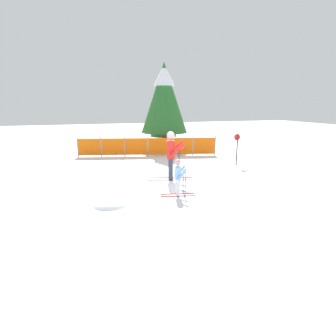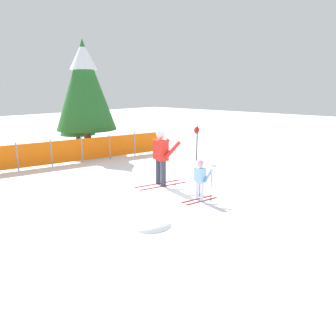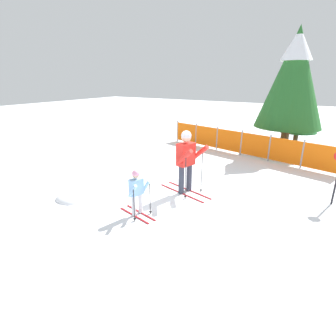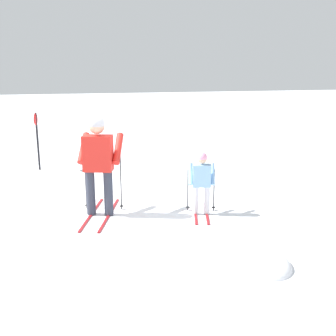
{
  "view_description": "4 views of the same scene",
  "coord_description": "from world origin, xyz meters",
  "px_view_note": "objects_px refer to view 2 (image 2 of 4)",
  "views": [
    {
      "loc": [
        -3.08,
        -8.65,
        2.71
      ],
      "look_at": [
        -0.56,
        -0.64,
        0.67
      ],
      "focal_mm": 28.0,
      "sensor_mm": 36.0,
      "label": 1
    },
    {
      "loc": [
        -7.35,
        -6.48,
        2.99
      ],
      "look_at": [
        -0.54,
        -0.35,
        0.72
      ],
      "focal_mm": 35.0,
      "sensor_mm": 36.0,
      "label": 2
    },
    {
      "loc": [
        3.02,
        -5.83,
        3.09
      ],
      "look_at": [
        -0.41,
        -0.26,
        0.84
      ],
      "focal_mm": 28.0,
      "sensor_mm": 36.0,
      "label": 3
    },
    {
      "loc": [
        -7.33,
        0.58,
        2.64
      ],
      "look_at": [
        -0.13,
        -0.96,
        0.78
      ],
      "focal_mm": 45.0,
      "sensor_mm": 36.0,
      "label": 4
    }
  ],
  "objects_px": {
    "skier_child": "(200,177)",
    "conifer_far": "(85,84)",
    "safety_fence": "(82,150)",
    "conifer_near": "(76,108)",
    "skier_adult": "(161,152)",
    "trail_marker": "(197,140)"
  },
  "relations": [
    {
      "from": "skier_child",
      "to": "conifer_far",
      "type": "relative_size",
      "value": 0.22
    },
    {
      "from": "safety_fence",
      "to": "conifer_near",
      "type": "bearing_deg",
      "value": 59.34
    },
    {
      "from": "skier_adult",
      "to": "trail_marker",
      "type": "distance_m",
      "value": 3.81
    },
    {
      "from": "safety_fence",
      "to": "conifer_far",
      "type": "bearing_deg",
      "value": 49.04
    },
    {
      "from": "skier_adult",
      "to": "conifer_far",
      "type": "xyz_separation_m",
      "value": [
        1.6,
        6.25,
        2.08
      ]
    },
    {
      "from": "safety_fence",
      "to": "conifer_far",
      "type": "distance_m",
      "value": 3.4
    },
    {
      "from": "skier_adult",
      "to": "safety_fence",
      "type": "distance_m",
      "value": 4.64
    },
    {
      "from": "skier_adult",
      "to": "conifer_far",
      "type": "bearing_deg",
      "value": 91.53
    },
    {
      "from": "conifer_far",
      "to": "conifer_near",
      "type": "height_order",
      "value": "conifer_far"
    },
    {
      "from": "skier_adult",
      "to": "trail_marker",
      "type": "height_order",
      "value": "skier_adult"
    },
    {
      "from": "safety_fence",
      "to": "conifer_far",
      "type": "relative_size",
      "value": 1.41
    },
    {
      "from": "skier_adult",
      "to": "safety_fence",
      "type": "relative_size",
      "value": 0.25
    },
    {
      "from": "conifer_far",
      "to": "conifer_near",
      "type": "distance_m",
      "value": 1.76
    },
    {
      "from": "conifer_far",
      "to": "skier_adult",
      "type": "bearing_deg",
      "value": -104.38
    },
    {
      "from": "conifer_near",
      "to": "skier_adult",
      "type": "bearing_deg",
      "value": -104.27
    },
    {
      "from": "skier_child",
      "to": "trail_marker",
      "type": "distance_m",
      "value": 5.0
    },
    {
      "from": "trail_marker",
      "to": "safety_fence",
      "type": "bearing_deg",
      "value": 135.92
    },
    {
      "from": "conifer_far",
      "to": "safety_fence",
      "type": "bearing_deg",
      "value": -130.96
    },
    {
      "from": "skier_child",
      "to": "trail_marker",
      "type": "xyz_separation_m",
      "value": [
        3.92,
        3.09,
        0.23
      ]
    },
    {
      "from": "safety_fence",
      "to": "trail_marker",
      "type": "relative_size",
      "value": 4.98
    },
    {
      "from": "skier_adult",
      "to": "trail_marker",
      "type": "bearing_deg",
      "value": 36.36
    },
    {
      "from": "safety_fence",
      "to": "trail_marker",
      "type": "xyz_separation_m",
      "value": [
        3.39,
        -3.28,
        0.36
      ]
    }
  ]
}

